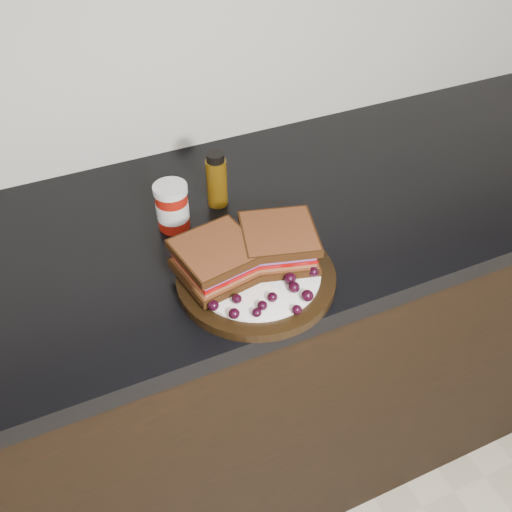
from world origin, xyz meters
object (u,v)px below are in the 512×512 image
(sandwich_left, at_px, (217,260))
(condiment_jar, at_px, (172,207))
(plate, at_px, (256,277))
(oil_bottle, at_px, (217,179))

(sandwich_left, xyz_separation_m, condiment_jar, (-0.02, 0.18, -0.01))
(condiment_jar, bearing_deg, plate, -68.03)
(oil_bottle, bearing_deg, plate, -95.18)
(plate, height_order, oil_bottle, oil_bottle)
(plate, bearing_deg, sandwich_left, 157.35)
(plate, distance_m, sandwich_left, 0.08)
(plate, bearing_deg, condiment_jar, 111.97)
(plate, xyz_separation_m, sandwich_left, (-0.06, 0.03, 0.04))
(sandwich_left, distance_m, oil_bottle, 0.23)
(condiment_jar, bearing_deg, oil_bottle, 18.74)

